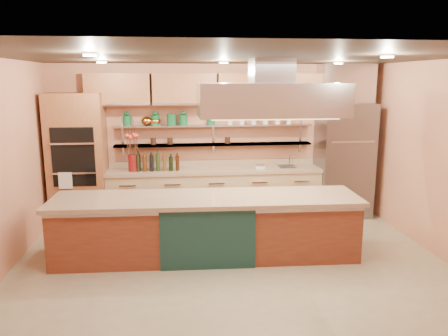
{
  "coord_description": "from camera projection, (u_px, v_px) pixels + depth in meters",
  "views": [
    {
      "loc": [
        -0.74,
        -5.53,
        2.53
      ],
      "look_at": [
        -0.02,
        1.0,
        1.19
      ],
      "focal_mm": 35.0,
      "sensor_mm": 36.0,
      "label": 1
    }
  ],
  "objects": [
    {
      "name": "floor",
      "position": [
        233.0,
        268.0,
        5.98
      ],
      "size": [
        6.0,
        5.0,
        0.02
      ],
      "primitive_type": "cube",
      "color": "#9D9377",
      "rests_on": "ground"
    },
    {
      "name": "ceiling",
      "position": [
        234.0,
        57.0,
        5.42
      ],
      "size": [
        6.0,
        5.0,
        0.02
      ],
      "primitive_type": "cube",
      "color": "black",
      "rests_on": "wall_back"
    },
    {
      "name": "wall_back",
      "position": [
        216.0,
        141.0,
        8.13
      ],
      "size": [
        6.0,
        0.04,
        2.8
      ],
      "primitive_type": "cube",
      "color": "tan",
      "rests_on": "floor"
    },
    {
      "name": "wall_front",
      "position": [
        278.0,
        233.0,
        3.26
      ],
      "size": [
        6.0,
        0.04,
        2.8
      ],
      "primitive_type": "cube",
      "color": "tan",
      "rests_on": "floor"
    },
    {
      "name": "oven_stack",
      "position": [
        78.0,
        160.0,
        7.6
      ],
      "size": [
        0.95,
        0.64,
        2.3
      ],
      "primitive_type": "cube",
      "color": "#935835",
      "rests_on": "floor"
    },
    {
      "name": "refrigerator",
      "position": [
        344.0,
        160.0,
        8.1
      ],
      "size": [
        0.95,
        0.72,
        2.1
      ],
      "primitive_type": "cube",
      "color": "slate",
      "rests_on": "floor"
    },
    {
      "name": "back_counter",
      "position": [
        215.0,
        193.0,
        8.02
      ],
      "size": [
        3.84,
        0.64,
        0.93
      ],
      "primitive_type": "cube",
      "color": "tan",
      "rests_on": "floor"
    },
    {
      "name": "wall_shelf_lower",
      "position": [
        214.0,
        144.0,
        8.01
      ],
      "size": [
        3.6,
        0.26,
        0.03
      ],
      "primitive_type": "cube",
      "color": "#B3B4BB",
      "rests_on": "wall_back"
    },
    {
      "name": "wall_shelf_upper",
      "position": [
        214.0,
        125.0,
        7.94
      ],
      "size": [
        3.6,
        0.26,
        0.03
      ],
      "primitive_type": "cube",
      "color": "#B3B4BB",
      "rests_on": "wall_back"
    },
    {
      "name": "upper_cabinets",
      "position": [
        217.0,
        89.0,
        7.76
      ],
      "size": [
        4.6,
        0.36,
        0.55
      ],
      "primitive_type": "cube",
      "color": "#935835",
      "rests_on": "wall_back"
    },
    {
      "name": "range_hood",
      "position": [
        271.0,
        100.0,
        6.01
      ],
      "size": [
        2.0,
        1.0,
        0.45
      ],
      "primitive_type": "cube",
      "color": "#B3B4BB",
      "rests_on": "ceiling"
    },
    {
      "name": "ceiling_downlights",
      "position": [
        232.0,
        60.0,
        5.62
      ],
      "size": [
        4.0,
        2.8,
        0.02
      ],
      "primitive_type": "cube",
      "color": "#FFE5A5",
      "rests_on": "ceiling"
    },
    {
      "name": "island",
      "position": [
        207.0,
        227.0,
        6.28
      ],
      "size": [
        4.29,
        1.07,
        0.89
      ],
      "primitive_type": "cube",
      "rotation": [
        0.0,
        0.0,
        -0.03
      ],
      "color": "brown",
      "rests_on": "floor"
    },
    {
      "name": "flower_vase",
      "position": [
        133.0,
        163.0,
        7.69
      ],
      "size": [
        0.21,
        0.21,
        0.29
      ],
      "primitive_type": "cylinder",
      "rotation": [
        0.0,
        0.0,
        0.34
      ],
      "color": "maroon",
      "rests_on": "back_counter"
    },
    {
      "name": "oil_bottle_cluster",
      "position": [
        158.0,
        163.0,
        7.74
      ],
      "size": [
        0.84,
        0.44,
        0.26
      ],
      "primitive_type": "cube",
      "rotation": [
        0.0,
        0.0,
        0.27
      ],
      "color": "black",
      "rests_on": "back_counter"
    },
    {
      "name": "kitchen_scale",
      "position": [
        260.0,
        166.0,
        7.96
      ],
      "size": [
        0.18,
        0.14,
        0.09
      ],
      "primitive_type": "cube",
      "rotation": [
        0.0,
        0.0,
        -0.12
      ],
      "color": "beige",
      "rests_on": "back_counter"
    },
    {
      "name": "bar_faucet",
      "position": [
        289.0,
        161.0,
        8.1
      ],
      "size": [
        0.03,
        0.03,
        0.21
      ],
      "primitive_type": "cylinder",
      "rotation": [
        0.0,
        0.0,
        0.06
      ],
      "color": "silver",
      "rests_on": "back_counter"
    },
    {
      "name": "copper_kettle",
      "position": [
        147.0,
        121.0,
        7.79
      ],
      "size": [
        0.22,
        0.22,
        0.16
      ],
      "primitive_type": "ellipsoid",
      "rotation": [
        0.0,
        0.0,
        -0.11
      ],
      "color": "#AF6628",
      "rests_on": "wall_shelf_upper"
    },
    {
      "name": "green_canister",
      "position": [
        172.0,
        120.0,
        7.83
      ],
      "size": [
        0.19,
        0.19,
        0.2
      ],
      "primitive_type": "cylinder",
      "rotation": [
        0.0,
        0.0,
        0.18
      ],
      "color": "#104C27",
      "rests_on": "wall_shelf_upper"
    }
  ]
}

